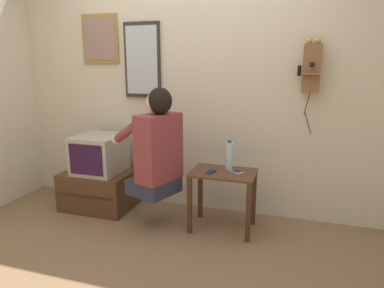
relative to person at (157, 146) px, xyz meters
The scene contains 12 objects.
ground_plane 0.88m from the person, 70.44° to the right, with size 14.00×14.00×0.00m, color #846647.
wall_back 0.78m from the person, 76.04° to the left, with size 6.80×0.05×2.55m.
side_table 0.69m from the person, 13.72° to the left, with size 0.57×0.39×0.55m.
person is the anchor object (origin of this frame).
tv_stand 0.99m from the person, 162.23° to the left, with size 0.70×0.56×0.39m.
television 0.80m from the person, 162.74° to the left, with size 0.44×0.49×0.39m.
wall_phone_antique 1.52m from the person, 21.59° to the left, with size 0.19×0.19×0.84m.
framed_picture 1.40m from the person, 147.39° to the left, with size 0.41×0.03×0.50m.
wall_mirror 0.99m from the person, 124.57° to the left, with size 0.39×0.04×0.75m.
cell_phone_held 0.53m from the person, 10.87° to the left, with size 0.08×0.13×0.01m.
cell_phone_spare 0.74m from the person, 13.07° to the left, with size 0.13×0.13×0.01m.
water_bottle 0.66m from the person, 20.63° to the left, with size 0.07×0.07×0.27m.
Camera 1 is at (1.04, -2.31, 1.49)m, focal length 32.00 mm.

